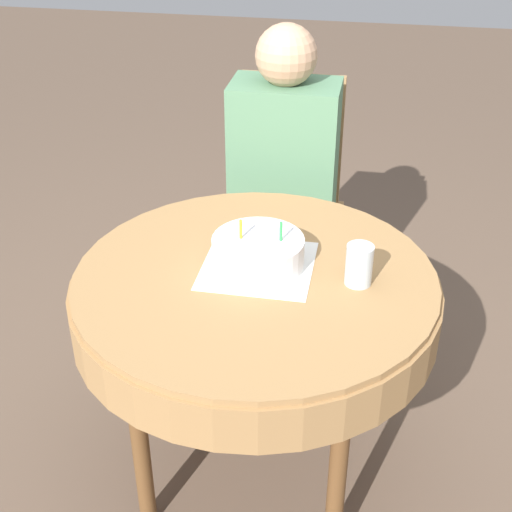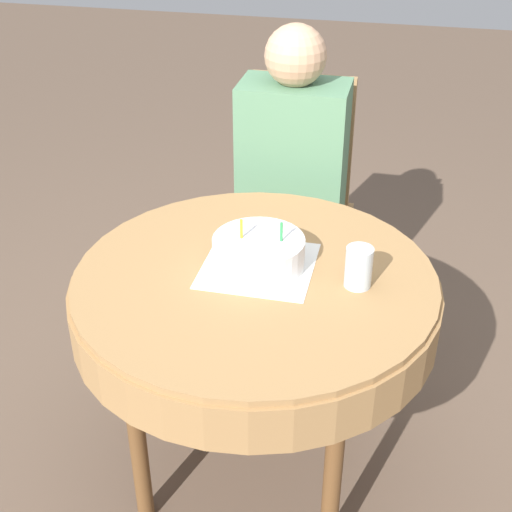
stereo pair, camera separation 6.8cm
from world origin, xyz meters
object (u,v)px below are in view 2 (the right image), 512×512
(chair, at_px, (295,200))
(drinking_glass, at_px, (359,267))
(birthday_cake, at_px, (258,252))
(person, at_px, (292,160))

(chair, relative_size, drinking_glass, 8.66)
(birthday_cake, bearing_deg, drinking_glass, -7.22)
(person, distance_m, drinking_glass, 0.82)
(chair, height_order, drinking_glass, chair)
(person, relative_size, drinking_glass, 10.70)
(chair, bearing_deg, birthday_cake, -87.38)
(chair, bearing_deg, person, -90.00)
(chair, relative_size, birthday_cake, 3.88)
(drinking_glass, bearing_deg, birthday_cake, 172.78)
(birthday_cake, height_order, drinking_glass, birthday_cake)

